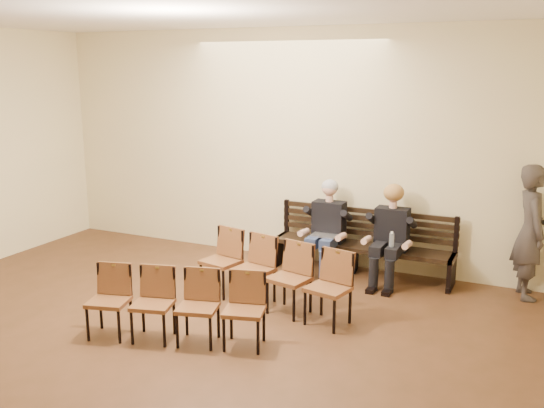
{
  "coord_description": "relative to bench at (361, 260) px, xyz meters",
  "views": [
    {
      "loc": [
        3.66,
        -3.39,
        2.93
      ],
      "look_at": [
        0.18,
        4.05,
        1.06
      ],
      "focal_mm": 40.0,
      "sensor_mm": 36.0,
      "label": 1
    }
  ],
  "objects": [
    {
      "name": "seated_man",
      "position": [
        -0.49,
        -0.12,
        0.45
      ],
      "size": [
        0.56,
        0.78,
        1.35
      ],
      "primitive_type": null,
      "color": "black",
      "rests_on": "ground"
    },
    {
      "name": "bench",
      "position": [
        0.0,
        0.0,
        0.0
      ],
      "size": [
        2.6,
        0.9,
        0.45
      ],
      "primitive_type": "cube",
      "color": "black",
      "rests_on": "ground"
    },
    {
      "name": "room_walls",
      "position": [
        -1.32,
        -3.86,
        2.31
      ],
      "size": [
        8.02,
        10.01,
        3.51
      ],
      "color": "beige",
      "rests_on": "ground"
    },
    {
      "name": "chair_row_back",
      "position": [
        -1.2,
        -2.93,
        0.18
      ],
      "size": [
        1.99,
        0.93,
        0.8
      ],
      "primitive_type": "cube",
      "rotation": [
        0.0,
        0.0,
        0.26
      ],
      "color": "brown",
      "rests_on": "ground"
    },
    {
      "name": "water_bottle",
      "position": [
        0.51,
        -0.37,
        0.33
      ],
      "size": [
        0.07,
        0.07,
        0.21
      ],
      "primitive_type": "cylinder",
      "rotation": [
        0.0,
        0.0,
        -0.02
      ],
      "color": "silver",
      "rests_on": "bench"
    },
    {
      "name": "laptop",
      "position": [
        -0.48,
        -0.25,
        0.36
      ],
      "size": [
        0.4,
        0.34,
        0.26
      ],
      "primitive_type": "cube",
      "rotation": [
        0.0,
        0.0,
        0.17
      ],
      "color": "silver",
      "rests_on": "bench"
    },
    {
      "name": "seated_woman",
      "position": [
        0.43,
        -0.12,
        0.42
      ],
      "size": [
        0.56,
        0.77,
        1.3
      ],
      "primitive_type": null,
      "color": "black",
      "rests_on": "ground"
    },
    {
      "name": "chair_row_front",
      "position": [
        -0.66,
        -1.64,
        0.21
      ],
      "size": [
        2.15,
        0.9,
        0.86
      ],
      "primitive_type": "cube",
      "rotation": [
        0.0,
        0.0,
        -0.21
      ],
      "color": "brown",
      "rests_on": "ground"
    },
    {
      "name": "bag",
      "position": [
        -0.3,
        0.1,
        -0.07
      ],
      "size": [
        0.44,
        0.33,
        0.3
      ],
      "primitive_type": "cube",
      "rotation": [
        0.0,
        0.0,
        0.13
      ],
      "color": "black",
      "rests_on": "ground"
    },
    {
      "name": "passerby",
      "position": [
        2.18,
        0.1,
        0.78
      ],
      "size": [
        0.68,
        0.84,
        2.01
      ],
      "primitive_type": "imported",
      "rotation": [
        0.0,
        0.0,
        1.87
      ],
      "color": "#3B3430",
      "rests_on": "ground"
    }
  ]
}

